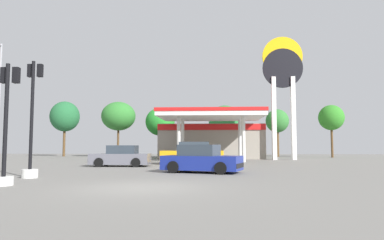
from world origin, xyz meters
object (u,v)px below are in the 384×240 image
Objects in this scene: car_1 at (192,154)px; tree_3 at (225,123)px; traffic_signal_1 at (6,137)px; car_2 at (121,157)px; tree_2 at (160,122)px; tree_4 at (277,121)px; tree_0 at (65,117)px; station_pole_sign at (283,81)px; traffic_signal_0 at (32,135)px; tree_1 at (118,116)px; car_0 at (201,160)px; tree_5 at (331,118)px.

tree_3 is at bearing 79.43° from car_1.
tree_3 reaches higher than traffic_signal_1.
car_2 is (-4.59, -3.00, -0.12)m from car_1.
tree_4 is at bearing 5.12° from tree_2.
tree_0 reaches higher than tree_4.
station_pole_sign is 25.09m from traffic_signal_0.
traffic_signal_0 is 30.56m from tree_0.
tree_1 is (-18.27, 6.61, -2.81)m from station_pole_sign.
tree_3 reaches higher than car_0.
traffic_signal_0 is 27.26m from tree_2.
tree_0 is 20.51m from tree_3.
car_0 is at bearing -41.72° from car_2.
tree_5 reaches higher than car_0.
tree_5 reaches higher than car_1.
tree_5 reaches higher than car_2.
car_0 is 0.73× the size of tree_4.
tree_4 is (14.09, 20.20, 3.75)m from car_2.
tree_5 is (14.35, 22.86, 3.95)m from car_0.
car_0 is 31.34m from tree_0.
traffic_signal_1 is at bearing -81.91° from tree_1.
car_1 is at bearing 33.14° from car_2.
tree_3 is (7.94, 0.27, -0.09)m from tree_2.
station_pole_sign is 10.07m from tree_5.
tree_0 reaches higher than traffic_signal_1.
tree_5 reaches higher than traffic_signal_1.
car_1 is at bearing -56.49° from tree_1.
tree_3 reaches higher than car_1.
traffic_signal_0 is 0.83× the size of tree_5.
traffic_signal_1 is at bearing -95.91° from car_2.
car_2 is 0.59× the size of tree_1.
tree_3 reaches higher than tree_2.
tree_1 reaches higher than tree_2.
station_pole_sign is at bearing 52.82° from traffic_signal_0.
car_2 is 0.63× the size of tree_3.
tree_3 is (9.31, 27.39, 2.33)m from traffic_signal_0.
tree_0 is 32.81m from tree_5.
traffic_signal_0 is at bearing -108.78° from tree_3.
car_1 is at bearing -100.57° from tree_3.
tree_4 is at bearing 0.30° from tree_0.
tree_5 is at bearing 42.04° from car_2.
tree_0 is (-17.45, 17.06, 4.33)m from car_1.
car_2 is at bearing -146.86° from car_1.
tree_5 is (21.01, 28.87, 2.93)m from traffic_signal_1.
tree_0 reaches higher than tree_3.
traffic_signal_1 is (-6.66, -6.02, 1.02)m from car_0.
tree_0 is 1.06× the size of tree_1.
tree_1 is at bearing -173.02° from tree_4.
tree_5 is (12.27, -1.25, 0.41)m from tree_3.
traffic_signal_0 is 0.86× the size of tree_4.
car_1 is 0.70× the size of tree_1.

